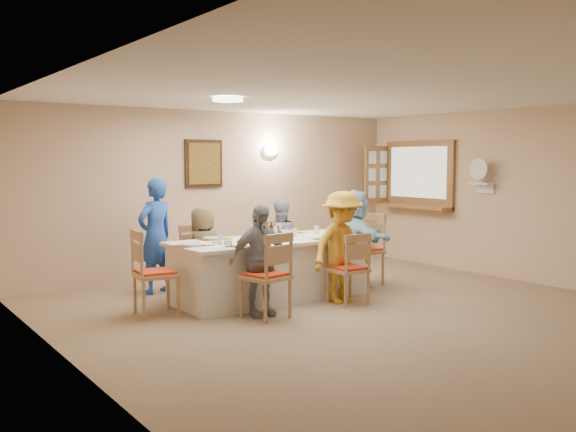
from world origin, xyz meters
TOP-DOWN VIEW (x-y plane):
  - ground at (0.00, 0.00)m, footprint 7.00×7.00m
  - room_walls at (0.00, 0.00)m, footprint 7.00×7.00m
  - wall_picture at (-0.30, 3.46)m, footprint 0.62×0.05m
  - wall_sconce at (0.90, 3.44)m, footprint 0.26×0.09m
  - ceiling_light at (-1.00, 1.50)m, footprint 0.36×0.36m
  - serving_hatch at (3.21, 2.40)m, footprint 0.06×1.50m
  - hatch_sill at (3.09, 2.40)m, footprint 0.30×1.50m
  - shutter_door at (2.95, 3.16)m, footprint 0.55×0.04m
  - fan_shelf at (3.13, 1.05)m, footprint 0.22×0.36m
  - desk_fan at (3.10, 1.05)m, footprint 0.30×0.30m
  - dining_table at (-0.40, 1.50)m, footprint 2.54×1.07m
  - chair_back_left at (-1.00, 2.30)m, footprint 0.46×0.46m
  - chair_back_right at (0.20, 2.30)m, footprint 0.45×0.45m
  - chair_front_left at (-1.00, 0.70)m, footprint 0.55×0.55m
  - chair_front_right at (0.20, 0.70)m, footprint 0.44×0.44m
  - chair_left_end at (-1.95, 1.50)m, footprint 0.53×0.53m
  - chair_right_end at (1.15, 1.50)m, footprint 0.51×0.51m
  - diner_back_left at (-1.00, 2.18)m, footprint 0.59×0.40m
  - diner_back_right at (0.20, 2.18)m, footprint 0.77×0.69m
  - diner_front_left at (-1.00, 0.82)m, footprint 0.79×0.44m
  - diner_front_right at (0.20, 0.82)m, footprint 0.96×0.64m
  - diner_right_end at (1.02, 1.50)m, footprint 1.41×0.89m
  - caregiver at (-1.45, 2.65)m, footprint 0.77×0.69m
  - placemat_fl at (-1.00, 1.08)m, footprint 0.37×0.28m
  - plate_fl at (-1.00, 1.08)m, footprint 0.23×0.23m
  - napkin_fl at (-0.82, 1.03)m, footprint 0.13×0.13m
  - placemat_fr at (0.20, 1.08)m, footprint 0.37×0.28m
  - plate_fr at (0.20, 1.08)m, footprint 0.25×0.25m
  - napkin_fr at (0.38, 1.03)m, footprint 0.15×0.15m
  - placemat_bl at (-1.00, 1.92)m, footprint 0.38×0.28m
  - plate_bl at (-1.00, 1.92)m, footprint 0.25×0.25m
  - napkin_bl at (-0.82, 1.87)m, footprint 0.13×0.13m
  - placemat_br at (0.20, 1.92)m, footprint 0.33×0.24m
  - plate_br at (0.20, 1.92)m, footprint 0.25×0.25m
  - napkin_br at (0.38, 1.87)m, footprint 0.13×0.13m
  - placemat_le at (-1.50, 1.50)m, footprint 0.35×0.26m
  - plate_le at (-1.50, 1.50)m, footprint 0.24×0.24m
  - napkin_le at (-1.32, 1.45)m, footprint 0.15×0.15m
  - placemat_re at (0.72, 1.50)m, footprint 0.35×0.26m
  - plate_re at (0.72, 1.50)m, footprint 0.24×0.24m
  - napkin_re at (0.90, 1.45)m, footprint 0.13×0.13m
  - teacup_a at (-1.20, 1.17)m, footprint 0.11×0.11m
  - teacup_b at (-0.01, 2.01)m, footprint 0.14×0.14m
  - bowl_a at (-0.64, 1.27)m, footprint 0.26×0.26m
  - bowl_b at (-0.03, 1.75)m, footprint 0.33×0.33m
  - condiment_ketchup at (-0.45, 1.51)m, footprint 0.11×0.11m
  - condiment_brown at (-0.37, 1.53)m, footprint 0.16×0.16m
  - condiment_malt at (-0.28, 1.51)m, footprint 0.22×0.22m
  - drinking_glass at (-0.55, 1.55)m, footprint 0.07×0.07m

SIDE VIEW (x-z plane):
  - ground at x=0.00m, z-range 0.00..0.00m
  - dining_table at x=-0.40m, z-range 0.00..0.76m
  - chair_front_right at x=0.20m, z-range 0.00..0.89m
  - chair_back_right at x=0.20m, z-range 0.00..0.89m
  - chair_back_left at x=-1.00m, z-range 0.00..0.90m
  - chair_front_left at x=-1.00m, z-range 0.00..0.97m
  - chair_left_end at x=-1.95m, z-range 0.00..0.99m
  - chair_right_end at x=1.15m, z-range 0.00..1.01m
  - diner_back_left at x=-1.00m, z-range 0.00..1.16m
  - diner_back_right at x=0.20m, z-range 0.00..1.21m
  - diner_front_left at x=-1.00m, z-range 0.00..1.26m
  - diner_right_end at x=1.02m, z-range 0.00..1.35m
  - diner_front_right at x=0.20m, z-range 0.00..1.37m
  - caregiver at x=-1.45m, z-range 0.00..1.53m
  - placemat_fl at x=-1.00m, z-range 0.76..0.77m
  - placemat_fr at x=0.20m, z-range 0.76..0.77m
  - placemat_bl at x=-1.00m, z-range 0.76..0.77m
  - placemat_br at x=0.20m, z-range 0.76..0.77m
  - placemat_le at x=-1.50m, z-range 0.76..0.77m
  - placemat_re at x=0.72m, z-range 0.76..0.77m
  - napkin_fl at x=-0.82m, z-range 0.77..0.77m
  - napkin_fr at x=0.38m, z-range 0.77..0.77m
  - napkin_bl at x=-0.82m, z-range 0.77..0.77m
  - napkin_br at x=0.38m, z-range 0.77..0.77m
  - napkin_le at x=-1.32m, z-range 0.77..0.77m
  - napkin_re at x=0.90m, z-range 0.77..0.77m
  - plate_fl at x=-1.00m, z-range 0.77..0.78m
  - plate_fr at x=0.20m, z-range 0.77..0.78m
  - plate_bl at x=-1.00m, z-range 0.77..0.78m
  - plate_br at x=0.20m, z-range 0.77..0.78m
  - plate_le at x=-1.50m, z-range 0.77..0.78m
  - plate_re at x=0.72m, z-range 0.77..0.78m
  - bowl_a at x=-0.64m, z-range 0.76..0.82m
  - bowl_b at x=-0.03m, z-range 0.76..0.82m
  - teacup_a at x=-1.20m, z-range 0.76..0.84m
  - teacup_b at x=-0.01m, z-range 0.76..0.85m
  - drinking_glass at x=-0.55m, z-range 0.76..0.87m
  - condiment_malt at x=-0.28m, z-range 0.76..0.92m
  - condiment_brown at x=-0.37m, z-range 0.76..0.98m
  - condiment_ketchup at x=-0.45m, z-range 0.76..1.00m
  - hatch_sill at x=3.09m, z-range 0.95..1.00m
  - fan_shelf at x=3.13m, z-range 1.39..1.41m
  - serving_hatch at x=3.21m, z-range 0.92..2.08m
  - shutter_door at x=2.95m, z-range 1.00..2.00m
  - room_walls at x=0.00m, z-range -1.99..5.01m
  - desk_fan at x=3.10m, z-range 1.41..1.69m
  - wall_picture at x=-0.30m, z-range 1.34..2.06m
  - wall_sconce at x=0.90m, z-range 1.81..1.99m
  - ceiling_light at x=-1.00m, z-range 2.45..2.50m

